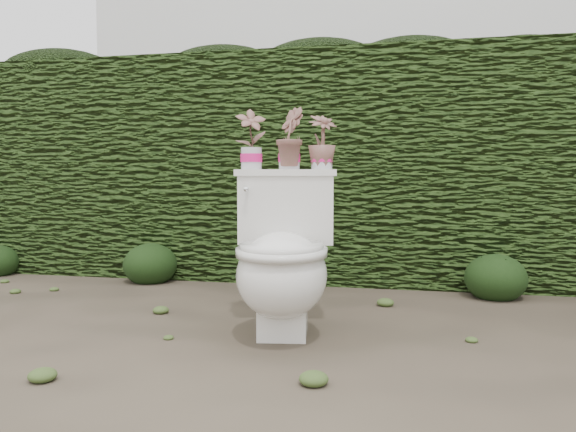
% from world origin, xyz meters
% --- Properties ---
extents(ground, '(60.00, 60.00, 0.00)m').
position_xyz_m(ground, '(0.00, 0.00, 0.00)').
color(ground, brown).
rests_on(ground, ground).
extents(hedge, '(8.00, 1.00, 1.60)m').
position_xyz_m(hedge, '(0.00, 1.60, 0.80)').
color(hedge, '#34501A').
rests_on(hedge, ground).
extents(house_wall, '(8.00, 3.50, 4.00)m').
position_xyz_m(house_wall, '(0.60, 6.00, 2.00)').
color(house_wall, silver).
rests_on(house_wall, ground).
extents(toilet, '(0.55, 0.74, 0.78)m').
position_xyz_m(toilet, '(0.11, -0.10, 0.36)').
color(toilet, silver).
rests_on(toilet, ground).
extents(potted_plant_left, '(0.18, 0.16, 0.29)m').
position_xyz_m(potted_plant_left, '(-0.10, 0.11, 0.92)').
color(potted_plant_left, '#31651F').
rests_on(potted_plant_left, toilet).
extents(potted_plant_center, '(0.17, 0.19, 0.30)m').
position_xyz_m(potted_plant_center, '(0.09, 0.14, 0.93)').
color(potted_plant_center, '#31651F').
rests_on(potted_plant_center, toilet).
extents(potted_plant_right, '(0.20, 0.20, 0.26)m').
position_xyz_m(potted_plant_right, '(0.25, 0.17, 0.91)').
color(potted_plant_right, '#31651F').
rests_on(potted_plant_right, toilet).
extents(liriope_clump_1, '(0.38, 0.38, 0.30)m').
position_xyz_m(liriope_clump_1, '(-1.11, 1.02, 0.15)').
color(liriope_clump_1, '#1E3512').
rests_on(liriope_clump_1, ground).
extents(liriope_clump_2, '(0.34, 0.34, 0.27)m').
position_xyz_m(liriope_clump_2, '(-0.10, 0.98, 0.13)').
color(liriope_clump_2, '#1E3512').
rests_on(liriope_clump_2, ground).
extents(liriope_clump_3, '(0.37, 0.37, 0.30)m').
position_xyz_m(liriope_clump_3, '(1.20, 0.98, 0.15)').
color(liriope_clump_3, '#1E3512').
rests_on(liriope_clump_3, ground).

